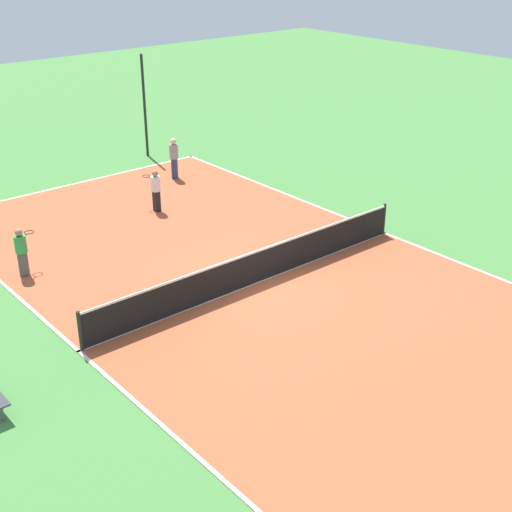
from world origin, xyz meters
name	(u,v)px	position (x,y,z in m)	size (l,w,h in m)	color
ground_plane	(256,283)	(0.00, 0.00, 0.00)	(80.00, 80.00, 0.00)	#47843D
court_surface	(256,283)	(0.00, 0.00, 0.01)	(11.75, 23.26, 0.02)	#B75633
tennis_net	(256,266)	(0.00, 0.00, 0.58)	(11.55, 0.10, 1.10)	black
player_far_white	(156,188)	(0.93, 6.85, 0.92)	(0.36, 0.93, 1.57)	black
player_baseline_gray	(174,155)	(3.55, 9.52, 1.00)	(0.50, 0.50, 1.71)	navy
player_far_green	(21,249)	(-5.07, 4.92, 0.89)	(0.93, 0.85, 1.53)	#4C4C51
fence_post_back_right	(145,106)	(4.40, 13.00, 2.29)	(0.12, 0.12, 4.59)	black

